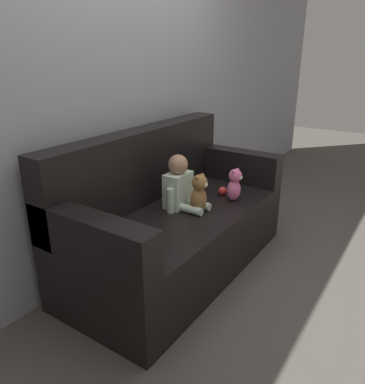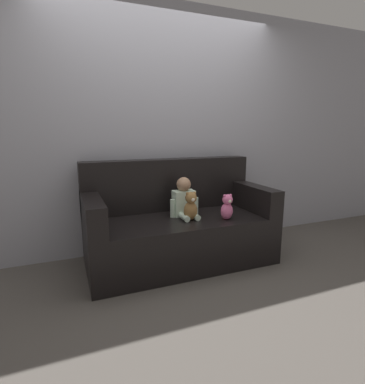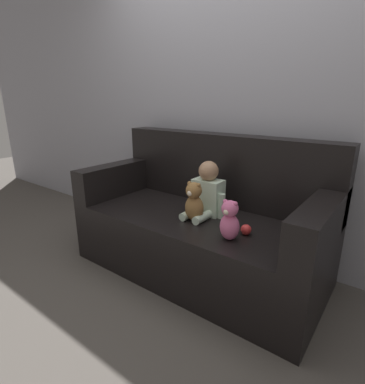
{
  "view_description": "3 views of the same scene",
  "coord_description": "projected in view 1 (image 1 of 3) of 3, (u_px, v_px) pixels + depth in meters",
  "views": [
    {
      "loc": [
        -2.02,
        -1.39,
        1.53
      ],
      "look_at": [
        -0.09,
        -0.09,
        0.65
      ],
      "focal_mm": 35.0,
      "sensor_mm": 36.0,
      "label": 1
    },
    {
      "loc": [
        -1.04,
        -2.64,
        1.31
      ],
      "look_at": [
        0.03,
        0.0,
        0.72
      ],
      "focal_mm": 28.0,
      "sensor_mm": 36.0,
      "label": 2
    },
    {
      "loc": [
        1.14,
        -1.69,
        1.27
      ],
      "look_at": [
        -0.11,
        -0.04,
        0.62
      ],
      "focal_mm": 28.0,
      "sensor_mm": 36.0,
      "label": 3
    }
  ],
  "objects": [
    {
      "name": "teddy_bear_brown",
      "position": [
        199.0,
        193.0,
        2.6
      ],
      "size": [
        0.13,
        0.13,
        0.28
      ],
      "color": "olive",
      "rests_on": "couch"
    },
    {
      "name": "ground_plane",
      "position": [
        179.0,
        266.0,
        2.83
      ],
      "size": [
        12.0,
        12.0,
        0.0
      ],
      "primitive_type": "plane",
      "color": "#4C4742"
    },
    {
      "name": "toy_ball",
      "position": [
        223.0,
        191.0,
        2.94
      ],
      "size": [
        0.07,
        0.07,
        0.07
      ],
      "color": "red",
      "rests_on": "couch"
    },
    {
      "name": "couch",
      "position": [
        172.0,
        222.0,
        2.74
      ],
      "size": [
        1.81,
        0.85,
        1.01
      ],
      "color": "black",
      "rests_on": "ground_plane"
    },
    {
      "name": "plush_toy_side",
      "position": [
        234.0,
        185.0,
        2.8
      ],
      "size": [
        0.12,
        0.11,
        0.25
      ],
      "color": "#DB6699",
      "rests_on": "couch"
    },
    {
      "name": "person_baby",
      "position": [
        180.0,
        186.0,
        2.67
      ],
      "size": [
        0.3,
        0.3,
        0.39
      ],
      "color": "silver",
      "rests_on": "couch"
    },
    {
      "name": "wall_back",
      "position": [
        119.0,
        86.0,
        2.64
      ],
      "size": [
        8.0,
        0.05,
        2.6
      ],
      "color": "#93939E",
      "rests_on": "ground_plane"
    }
  ]
}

